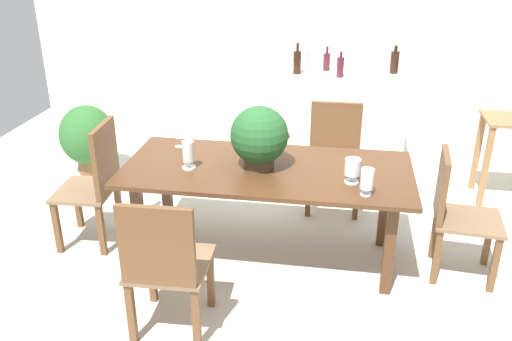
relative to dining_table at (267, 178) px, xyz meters
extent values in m
plane|color=beige|center=(0.00, 0.13, -0.65)|extent=(7.04, 7.04, 0.00)
cube|color=silver|center=(0.00, 2.73, 0.65)|extent=(6.40, 0.10, 2.60)
cube|color=#4C2D19|center=(0.00, 0.00, 0.07)|extent=(2.05, 0.94, 0.03)
cube|color=#4C2D19|center=(-0.87, -0.31, -0.30)|extent=(0.07, 0.07, 0.71)
cube|color=#4C2D19|center=(0.87, -0.31, -0.30)|extent=(0.07, 0.07, 0.71)
cube|color=#4C2D19|center=(-0.87, 0.31, -0.30)|extent=(0.07, 0.07, 0.71)
cube|color=#4C2D19|center=(0.87, 0.31, -0.30)|extent=(0.07, 0.07, 0.71)
cube|color=brown|center=(-1.61, 0.19, -0.44)|extent=(0.05, 0.05, 0.43)
cube|color=brown|center=(-1.58, -0.21, -0.44)|extent=(0.05, 0.05, 0.43)
cube|color=brown|center=(-1.26, 0.21, -0.44)|extent=(0.05, 0.05, 0.43)
cube|color=brown|center=(-1.23, -0.19, -0.44)|extent=(0.05, 0.05, 0.43)
cube|color=brown|center=(-1.42, 0.00, -0.21)|extent=(0.45, 0.49, 0.03)
cube|color=brown|center=(-1.23, 0.01, 0.07)|extent=(0.07, 0.43, 0.53)
cube|color=brown|center=(-0.27, -0.65, -0.44)|extent=(0.05, 0.05, 0.43)
cube|color=brown|center=(-0.67, -0.67, -0.44)|extent=(0.05, 0.05, 0.43)
cube|color=brown|center=(-0.26, -1.06, -0.44)|extent=(0.05, 0.05, 0.43)
cube|color=brown|center=(-0.65, -1.07, -0.44)|extent=(0.05, 0.05, 0.43)
cube|color=brown|center=(-0.46, -0.86, -0.21)|extent=(0.48, 0.49, 0.03)
cube|color=brown|center=(-0.46, -1.08, 0.05)|extent=(0.43, 0.05, 0.49)
cube|color=brown|center=(0.26, 0.69, -0.44)|extent=(0.05, 0.05, 0.43)
cube|color=brown|center=(0.67, 0.70, -0.44)|extent=(0.05, 0.05, 0.43)
cube|color=brown|center=(0.26, 1.03, -0.44)|extent=(0.05, 0.05, 0.43)
cube|color=brown|center=(0.66, 1.04, -0.44)|extent=(0.05, 0.05, 0.43)
cube|color=brown|center=(0.46, 0.86, -0.21)|extent=(0.49, 0.43, 0.03)
cube|color=brown|center=(0.46, 1.05, 0.04)|extent=(0.44, 0.05, 0.47)
cube|color=brown|center=(1.59, -0.19, -0.44)|extent=(0.05, 0.05, 0.43)
cube|color=brown|center=(1.62, 0.16, -0.44)|extent=(0.05, 0.05, 0.43)
cube|color=brown|center=(1.22, -0.16, -0.44)|extent=(0.05, 0.05, 0.43)
cube|color=brown|center=(1.25, 0.19, -0.44)|extent=(0.05, 0.05, 0.43)
cube|color=brown|center=(1.42, 0.00, -0.21)|extent=(0.49, 0.46, 0.03)
cube|color=brown|center=(1.21, 0.02, 0.03)|extent=(0.07, 0.39, 0.46)
cylinder|color=#4C3828|center=(-0.06, -0.01, 0.13)|extent=(0.21, 0.21, 0.09)
sphere|color=#235628|center=(-0.06, -0.01, 0.33)|extent=(0.41, 0.41, 0.41)
sphere|color=#C64C56|center=(0.03, -0.11, 0.41)|extent=(0.06, 0.06, 0.06)
sphere|color=#C64C56|center=(0.13, 0.03, 0.32)|extent=(0.06, 0.06, 0.06)
sphere|color=#C64C56|center=(-0.01, 0.16, 0.34)|extent=(0.05, 0.05, 0.05)
cylinder|color=silver|center=(-0.54, -0.10, 0.09)|extent=(0.10, 0.10, 0.01)
cylinder|color=silver|center=(-0.54, -0.10, 0.12)|extent=(0.02, 0.02, 0.04)
cylinder|color=silver|center=(-0.54, -0.10, 0.22)|extent=(0.08, 0.08, 0.15)
cylinder|color=silver|center=(0.69, -0.33, 0.09)|extent=(0.07, 0.07, 0.01)
cylinder|color=silver|center=(0.69, -0.33, 0.12)|extent=(0.02, 0.02, 0.04)
cylinder|color=silver|center=(0.69, -0.33, 0.20)|extent=(0.09, 0.09, 0.13)
cylinder|color=silver|center=(0.60, -0.15, 0.09)|extent=(0.10, 0.10, 0.01)
cylinder|color=silver|center=(0.60, -0.15, 0.12)|extent=(0.03, 0.03, 0.05)
cylinder|color=silver|center=(0.60, -0.15, 0.20)|extent=(0.11, 0.11, 0.11)
cylinder|color=silver|center=(-0.73, 0.29, 0.09)|extent=(0.06, 0.06, 0.00)
cylinder|color=silver|center=(-0.73, 0.29, 0.13)|extent=(0.01, 0.01, 0.07)
cone|color=silver|center=(-0.73, 0.29, 0.20)|extent=(0.06, 0.06, 0.08)
cube|color=silver|center=(0.39, 2.00, -0.18)|extent=(1.47, 0.67, 0.95)
cylinder|color=black|center=(0.99, 2.08, 0.41)|extent=(0.08, 0.08, 0.22)
cylinder|color=black|center=(0.99, 2.08, 0.55)|extent=(0.03, 0.03, 0.06)
cylinder|color=#B2BFB7|center=(0.09, 2.19, 0.38)|extent=(0.07, 0.07, 0.17)
cylinder|color=#B2BFB7|center=(0.09, 2.19, 0.50)|extent=(0.02, 0.02, 0.06)
cylinder|color=#511E28|center=(0.31, 2.09, 0.39)|extent=(0.07, 0.07, 0.17)
cylinder|color=#511E28|center=(0.31, 2.09, 0.51)|extent=(0.02, 0.02, 0.07)
cylinder|color=#511E28|center=(0.46, 1.83, 0.40)|extent=(0.07, 0.07, 0.20)
cylinder|color=#511E28|center=(0.46, 1.83, 0.52)|extent=(0.03, 0.03, 0.06)
cylinder|color=black|center=(0.03, 1.90, 0.41)|extent=(0.08, 0.08, 0.23)
cylinder|color=black|center=(0.03, 1.90, 0.57)|extent=(0.03, 0.03, 0.08)
cube|color=olive|center=(1.78, 1.13, -0.27)|extent=(0.05, 0.05, 0.75)
cube|color=olive|center=(1.78, 1.49, -0.27)|extent=(0.05, 0.05, 0.75)
cylinder|color=brown|center=(-2.00, 1.26, -0.56)|extent=(0.26, 0.26, 0.18)
ellipsoid|color=#2D662D|center=(-2.00, 1.26, -0.25)|extent=(0.55, 0.55, 0.60)
camera|label=1|loc=(0.50, -3.51, 1.65)|focal=38.14mm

